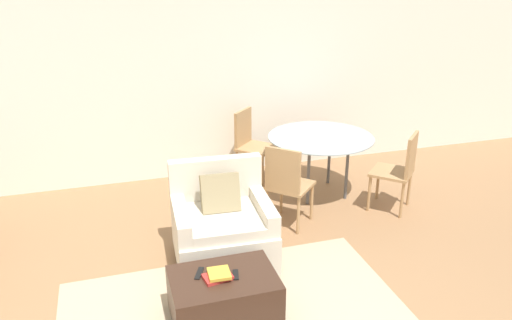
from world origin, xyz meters
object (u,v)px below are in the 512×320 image
object	(u,v)px
armchair	(222,226)
book_stack	(218,275)
dining_chair_near_left	(287,181)
dining_chair_near_right	(400,167)
tv_remote_primary	(236,275)
tv_remote_secondary	(199,273)
dining_table	(321,142)
dining_chair_far_left	(250,140)
ottoman	(224,295)

from	to	relation	value
armchair	book_stack	distance (m)	0.85
dining_chair_near_left	dining_chair_near_right	size ratio (longest dim) A/B	1.00
dining_chair_near_left	dining_chair_near_right	world-z (taller)	same
book_stack	tv_remote_primary	world-z (taller)	book_stack
tv_remote_secondary	dining_chair_near_left	bearing A→B (deg)	45.60
book_stack	dining_chair_near_right	size ratio (longest dim) A/B	0.26
armchair	book_stack	xyz separation A→B (m)	(-0.22, -0.82, 0.06)
dining_chair_near_left	dining_chair_near_right	xyz separation A→B (m)	(1.32, 0.00, 0.00)
armchair	dining_table	distance (m)	1.84
dining_chair_near_left	dining_chair_far_left	world-z (taller)	same
dining_table	dining_chair_near_left	distance (m)	0.95
tv_remote_secondary	armchair	bearing A→B (deg)	64.15
tv_remote_primary	dining_table	world-z (taller)	dining_table
armchair	dining_table	xyz separation A→B (m)	(1.44, 1.10, 0.30)
tv_remote_secondary	dining_chair_near_left	world-z (taller)	dining_chair_near_left
book_stack	dining_chair_near_right	distance (m)	2.65
dining_chair_near_left	ottoman	bearing A→B (deg)	-127.75
book_stack	tv_remote_secondary	size ratio (longest dim) A/B	1.43
dining_table	dining_chair_near_left	size ratio (longest dim) A/B	1.37
tv_remote_primary	dining_chair_near_right	xyz separation A→B (m)	(2.19, 1.26, 0.13)
dining_table	armchair	bearing A→B (deg)	-142.82
dining_chair_near_right	dining_chair_far_left	xyz separation A→B (m)	(-1.32, 1.32, 0.00)
armchair	tv_remote_primary	xyz separation A→B (m)	(-0.09, -0.82, 0.03)
tv_remote_secondary	dining_chair_far_left	distance (m)	2.73
dining_chair_far_left	armchair	bearing A→B (deg)	-114.01
book_stack	dining_chair_near_left	xyz separation A→B (m)	(1.01, 1.26, 0.11)
ottoman	armchair	bearing A→B (deg)	77.32
armchair	ottoman	distance (m)	0.84
book_stack	tv_remote_secondary	world-z (taller)	book_stack
book_stack	dining_chair_near_left	size ratio (longest dim) A/B	0.26
dining_chair_near_right	dining_chair_far_left	bearing A→B (deg)	135.00
armchair	dining_chair_near_left	world-z (taller)	armchair
armchair	dining_chair_near_right	bearing A→B (deg)	11.65
dining_table	tv_remote_primary	bearing A→B (deg)	-128.64
armchair	dining_table	size ratio (longest dim) A/B	0.74
tv_remote_primary	tv_remote_secondary	xyz separation A→B (m)	(-0.26, 0.10, 0.00)
ottoman	dining_chair_near_left	distance (m)	1.61
ottoman	tv_remote_primary	distance (m)	0.20
book_stack	dining_chair_near_left	world-z (taller)	dining_chair_near_left
ottoman	dining_chair_far_left	world-z (taller)	dining_chair_far_left
tv_remote_primary	dining_chair_far_left	distance (m)	2.72
dining_chair_near_right	tv_remote_primary	bearing A→B (deg)	-150.21
ottoman	tv_remote_secondary	world-z (taller)	tv_remote_secondary
dining_table	dining_chair_far_left	size ratio (longest dim) A/B	1.37
dining_chair_far_left	dining_table	bearing A→B (deg)	-45.00
dining_chair_far_left	tv_remote_primary	bearing A→B (deg)	-108.67
book_stack	dining_chair_far_left	distance (m)	2.77
tv_remote_primary	tv_remote_secondary	bearing A→B (deg)	159.12
tv_remote_secondary	dining_table	xyz separation A→B (m)	(1.79, 1.82, 0.27)
dining_table	dining_chair_near_right	world-z (taller)	dining_chair_near_right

